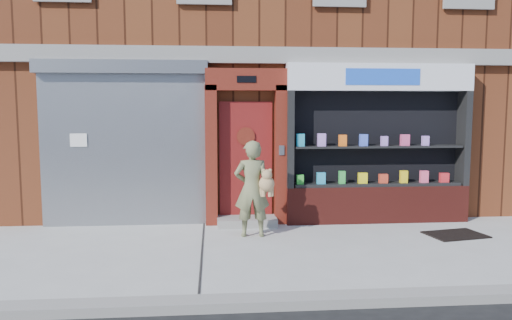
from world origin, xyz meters
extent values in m
plane|color=#9E9E99|center=(0.00, 0.00, 0.00)|extent=(80.00, 80.00, 0.00)
cube|color=gray|center=(0.00, -2.15, 0.06)|extent=(60.00, 0.30, 0.12)
cube|color=#562613|center=(0.00, 6.00, 4.00)|extent=(12.00, 8.00, 8.00)
cube|color=gray|center=(0.00, 1.92, 3.15)|extent=(12.00, 0.16, 0.30)
cube|color=gray|center=(-3.00, 1.94, 1.40)|extent=(3.00, 0.10, 2.80)
cube|color=slate|center=(-3.00, 1.88, 2.92)|extent=(3.10, 0.30, 0.24)
cube|color=white|center=(-3.80, 1.88, 1.60)|extent=(0.30, 0.01, 0.24)
cube|color=#54160E|center=(-1.40, 1.86, 1.30)|extent=(0.22, 0.28, 2.60)
cube|color=#54160E|center=(-0.10, 1.86, 1.30)|extent=(0.22, 0.28, 2.60)
cube|color=#54160E|center=(-0.75, 1.86, 2.70)|extent=(1.50, 0.28, 0.40)
cube|color=black|center=(-0.75, 1.71, 2.70)|extent=(0.35, 0.01, 0.12)
cube|color=maroon|center=(-0.75, 1.97, 1.20)|extent=(1.00, 0.06, 2.20)
cylinder|color=black|center=(-0.75, 1.93, 1.65)|extent=(0.28, 0.02, 0.28)
cylinder|color=#54160E|center=(-0.75, 1.92, 1.65)|extent=(0.34, 0.02, 0.34)
cube|color=gray|center=(-0.75, 1.70, 0.07)|extent=(1.10, 0.55, 0.15)
cube|color=slate|center=(-0.10, 1.71, 1.40)|extent=(0.10, 0.02, 0.18)
cube|color=#5E1C16|center=(1.75, 1.80, 0.35)|extent=(3.50, 0.40, 0.70)
cube|color=black|center=(0.06, 1.80, 1.60)|extent=(0.12, 0.40, 1.80)
cube|color=black|center=(3.44, 1.80, 1.60)|extent=(0.12, 0.40, 1.80)
cube|color=black|center=(1.75, 1.99, 1.60)|extent=(3.30, 0.03, 1.80)
cube|color=black|center=(1.75, 1.80, 0.73)|extent=(3.20, 0.36, 0.06)
cube|color=black|center=(1.75, 1.80, 1.45)|extent=(3.20, 0.36, 0.04)
cube|color=white|center=(1.75, 1.80, 2.75)|extent=(3.50, 0.40, 0.50)
cube|color=blue|center=(1.75, 1.59, 2.75)|extent=(1.40, 0.01, 0.30)
cube|color=green|center=(0.25, 1.72, 0.85)|extent=(0.13, 0.09, 0.18)
cube|color=#2799C3|center=(0.65, 1.72, 0.87)|extent=(0.16, 0.09, 0.22)
cube|color=green|center=(1.05, 1.72, 0.88)|extent=(0.11, 0.09, 0.24)
cube|color=yellow|center=(1.45, 1.72, 0.86)|extent=(0.17, 0.09, 0.20)
cube|color=red|center=(1.85, 1.72, 0.85)|extent=(0.16, 0.09, 0.17)
cube|color=yellow|center=(2.25, 1.72, 0.88)|extent=(0.13, 0.09, 0.23)
cube|color=#F8527C|center=(2.65, 1.72, 0.87)|extent=(0.15, 0.09, 0.23)
cube|color=red|center=(3.05, 1.72, 0.85)|extent=(0.17, 0.09, 0.18)
cube|color=teal|center=(0.25, 1.72, 1.59)|extent=(0.15, 0.09, 0.23)
cube|color=#B580E6|center=(0.65, 1.72, 1.59)|extent=(0.15, 0.09, 0.24)
cube|color=orange|center=(1.05, 1.72, 1.58)|extent=(0.14, 0.09, 0.21)
cube|color=#4564EC|center=(1.45, 1.72, 1.58)|extent=(0.14, 0.09, 0.22)
cube|color=#AE7CDF|center=(1.85, 1.72, 1.56)|extent=(0.12, 0.09, 0.18)
cube|color=#E04A81|center=(2.25, 1.72, 1.58)|extent=(0.16, 0.09, 0.21)
cube|color=#B37FE5|center=(2.65, 1.72, 1.56)|extent=(0.12, 0.09, 0.18)
imported|color=#6C6F49|center=(-0.72, 0.91, 0.82)|extent=(0.60, 0.40, 1.64)
sphere|color=#A27E51|center=(-0.47, 0.84, 0.91)|extent=(0.27, 0.27, 0.27)
sphere|color=#A27E51|center=(-0.47, 0.80, 1.07)|extent=(0.18, 0.18, 0.18)
sphere|color=#A27E51|center=(-0.53, 0.80, 1.14)|extent=(0.06, 0.06, 0.06)
sphere|color=#A27E51|center=(-0.42, 0.80, 1.14)|extent=(0.06, 0.06, 0.06)
cylinder|color=#A27E51|center=(-0.56, 0.84, 0.78)|extent=(0.06, 0.06, 0.16)
cylinder|color=#A27E51|center=(-0.38, 0.84, 0.78)|extent=(0.06, 0.06, 0.16)
cylinder|color=#A27E51|center=(-0.53, 0.83, 0.78)|extent=(0.06, 0.06, 0.16)
cylinder|color=#A27E51|center=(-0.42, 0.83, 0.78)|extent=(0.06, 0.06, 0.16)
cube|color=black|center=(2.78, 0.66, 0.01)|extent=(1.06, 0.83, 0.02)
camera|label=1|loc=(-1.37, -7.40, 2.20)|focal=35.00mm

